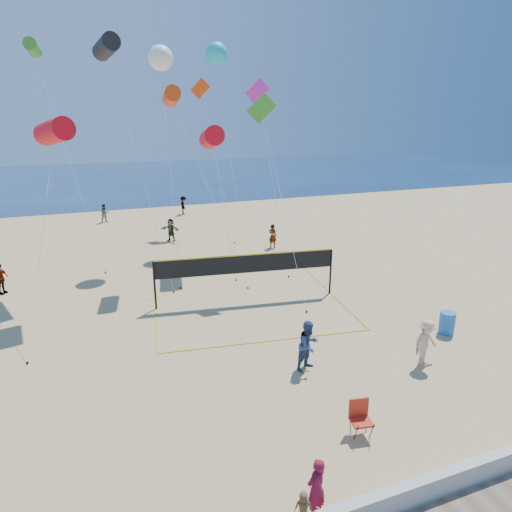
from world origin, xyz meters
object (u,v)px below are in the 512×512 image
object	(u,v)px
woman	(316,488)
volleyball_net	(246,269)
camp_chair	(360,415)
trash_barrel	(447,323)

from	to	relation	value
woman	volleyball_net	world-z (taller)	volleyball_net
woman	camp_chair	xyz separation A→B (m)	(2.59, 2.07, -0.15)
trash_barrel	volleyball_net	world-z (taller)	volleyball_net
camp_chair	trash_barrel	world-z (taller)	camp_chair
camp_chair	volleyball_net	size ratio (longest dim) A/B	0.12
trash_barrel	volleyball_net	distance (m)	9.52
woman	trash_barrel	bearing A→B (deg)	-166.86
woman	volleyball_net	xyz separation A→B (m)	(3.00, 12.83, 0.91)
volleyball_net	trash_barrel	bearing A→B (deg)	-35.87
woman	camp_chair	distance (m)	3.32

